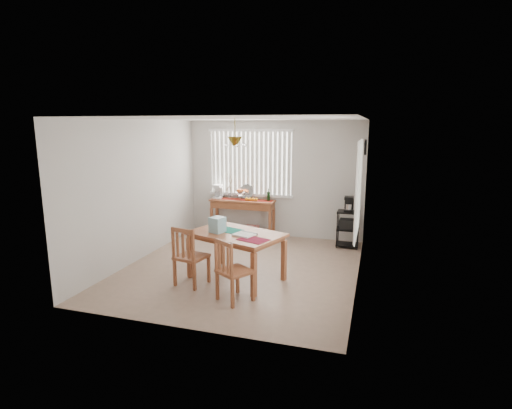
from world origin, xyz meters
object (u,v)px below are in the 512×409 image
(cart_items, at_px, (349,204))
(chair_left, at_px, (190,257))
(wire_cart, at_px, (348,226))
(dining_table, at_px, (236,238))
(chair_right, at_px, (233,271))
(sideboard, at_px, (243,209))

(cart_items, relative_size, chair_left, 0.33)
(chair_left, bearing_deg, wire_cart, 51.36)
(wire_cart, bearing_deg, dining_table, -125.02)
(dining_table, height_order, chair_right, chair_right)
(dining_table, relative_size, chair_left, 1.76)
(dining_table, relative_size, chair_right, 1.81)
(sideboard, distance_m, wire_cart, 2.38)
(sideboard, distance_m, chair_left, 2.99)
(sideboard, bearing_deg, cart_items, -4.75)
(wire_cart, height_order, chair_left, chair_left)
(dining_table, bearing_deg, cart_items, 55.08)
(dining_table, bearing_deg, chair_right, -73.60)
(sideboard, xyz_separation_m, chair_right, (0.99, -3.35, -0.17))
(cart_items, bearing_deg, sideboard, 175.25)
(dining_table, distance_m, chair_left, 0.80)
(sideboard, xyz_separation_m, cart_items, (2.36, -0.20, 0.28))
(chair_left, bearing_deg, chair_right, -23.05)
(sideboard, bearing_deg, wire_cart, -4.94)
(chair_left, distance_m, chair_right, 0.92)
(chair_right, bearing_deg, wire_cart, 66.38)
(sideboard, xyz_separation_m, chair_left, (0.14, -2.99, -0.15))
(sideboard, relative_size, wire_cart, 1.95)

